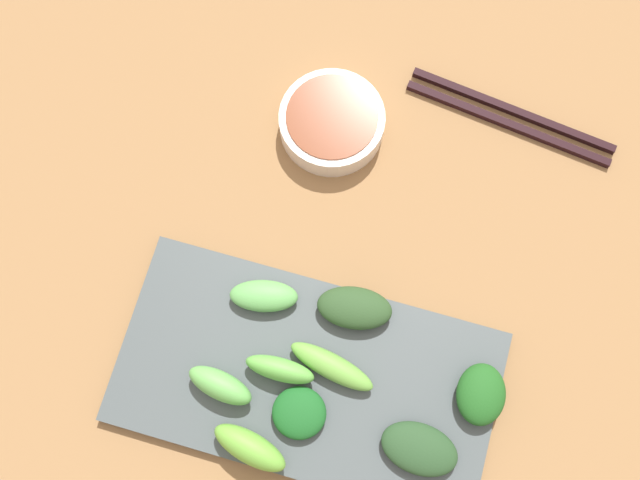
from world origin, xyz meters
name	(u,v)px	position (x,y,z in m)	size (l,w,h in m)	color
tabletop	(309,281)	(0.00, 0.00, 0.01)	(2.10, 2.10, 0.02)	#956D44
sauce_bowl	(332,122)	(-0.17, -0.02, 0.04)	(0.11, 0.11, 0.03)	silver
serving_plate	(307,377)	(0.10, 0.03, 0.03)	(0.19, 0.37, 0.01)	#465052
broccoli_stalk_0	(250,448)	(0.17, -0.01, 0.05)	(0.03, 0.07, 0.03)	#6BB33D
broccoli_leafy_1	(481,394)	(0.07, 0.19, 0.05)	(0.06, 0.05, 0.03)	#1F5B1F
broccoli_leafy_2	(299,413)	(0.13, 0.03, 0.04)	(0.05, 0.05, 0.02)	#1A5C22
broccoli_leafy_3	(355,308)	(0.02, 0.05, 0.04)	(0.04, 0.07, 0.03)	#2C4C27
broccoli_stalk_4	(332,366)	(0.08, 0.05, 0.04)	(0.02, 0.09, 0.02)	#6AAC43
broccoli_stalk_5	(220,385)	(0.13, -0.05, 0.05)	(0.03, 0.07, 0.03)	#65B655
broccoli_stalk_6	(264,296)	(0.03, -0.04, 0.04)	(0.03, 0.07, 0.02)	#60AD57
broccoli_stalk_7	(277,369)	(0.10, 0.00, 0.05)	(0.02, 0.07, 0.03)	#64B94A
broccoli_leafy_8	(419,449)	(0.13, 0.15, 0.04)	(0.05, 0.07, 0.02)	#274927
chopsticks	(510,117)	(-0.23, 0.16, 0.02)	(0.06, 0.23, 0.01)	black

